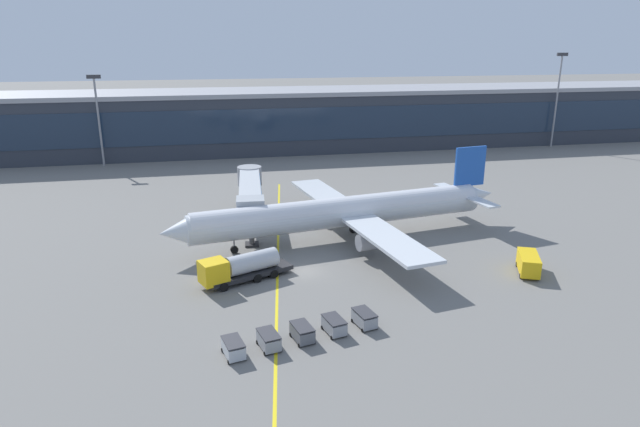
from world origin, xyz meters
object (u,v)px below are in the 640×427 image
object	(u,v)px
baggage_cart_3	(334,325)
crew_van	(528,262)
fuel_tanker	(241,267)
baggage_cart_1	(269,340)
main_airliner	(344,212)
baggage_cart_4	(364,318)
baggage_cart_2	(302,332)
baggage_cart_0	(233,348)

from	to	relation	value
baggage_cart_3	crew_van	bearing A→B (deg)	19.23
fuel_tanker	baggage_cart_1	bearing A→B (deg)	-84.38
crew_van	baggage_cart_1	distance (m)	33.21
main_airliner	crew_van	xyz separation A→B (m)	(18.26, -15.66, -2.59)
baggage_cart_4	main_airliner	bearing A→B (deg)	80.54
main_airliner	baggage_cart_2	size ratio (longest dim) A/B	16.58
baggage_cart_3	baggage_cart_4	bearing A→B (deg)	12.58
crew_van	baggage_cart_2	xyz separation A→B (m)	(-28.47, -9.54, -0.53)
baggage_cart_4	fuel_tanker	bearing A→B (deg)	130.93
baggage_cart_2	baggage_cart_3	distance (m)	3.20
baggage_cart_1	baggage_cart_3	bearing A→B (deg)	12.58
main_airliner	fuel_tanker	bearing A→B (deg)	-142.47
baggage_cart_0	baggage_cart_3	distance (m)	9.60
crew_van	baggage_cart_1	world-z (taller)	crew_van
baggage_cart_0	main_airliner	bearing A→B (deg)	58.24
baggage_cart_0	crew_van	bearing A→B (deg)	17.48
fuel_tanker	baggage_cart_0	bearing A→B (deg)	-96.33
baggage_cart_0	baggage_cart_2	distance (m)	6.40
baggage_cart_2	baggage_cart_3	xyz separation A→B (m)	(3.12, 0.70, 0.00)
crew_van	baggage_cart_4	xyz separation A→B (m)	(-22.22, -8.14, -0.53)
baggage_cart_0	baggage_cart_1	world-z (taller)	same
baggage_cart_4	crew_van	bearing A→B (deg)	20.12
baggage_cart_1	baggage_cart_2	size ratio (longest dim) A/B	1.00
crew_van	baggage_cart_2	distance (m)	30.03
baggage_cart_3	baggage_cart_2	bearing A→B (deg)	-167.42
fuel_tanker	baggage_cart_1	xyz separation A→B (m)	(1.43, -14.55, -0.96)
fuel_tanker	main_airliner	bearing A→B (deg)	37.53
fuel_tanker	baggage_cart_0	xyz separation A→B (m)	(-1.69, -15.24, -0.96)
crew_van	baggage_cart_0	xyz separation A→B (m)	(-34.72, -10.93, -0.53)
baggage_cart_0	baggage_cart_1	size ratio (longest dim) A/B	1.00
baggage_cart_0	baggage_cart_4	distance (m)	12.80
fuel_tanker	baggage_cart_0	size ratio (longest dim) A/B	3.74
baggage_cart_4	baggage_cart_0	bearing A→B (deg)	-167.42
fuel_tanker	baggage_cart_0	world-z (taller)	fuel_tanker
baggage_cart_3	main_airliner	bearing A→B (deg)	73.86
baggage_cart_1	baggage_cart_3	xyz separation A→B (m)	(6.25, 1.39, 0.00)
baggage_cart_4	baggage_cart_1	bearing A→B (deg)	-167.42
fuel_tanker	baggage_cart_2	xyz separation A→B (m)	(4.55, -13.85, -0.96)
baggage_cart_2	baggage_cart_0	bearing A→B (deg)	-167.42
main_airliner	baggage_cart_1	bearing A→B (deg)	-117.25
baggage_cart_0	baggage_cart_2	world-z (taller)	same
baggage_cart_2	baggage_cart_3	bearing A→B (deg)	12.58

